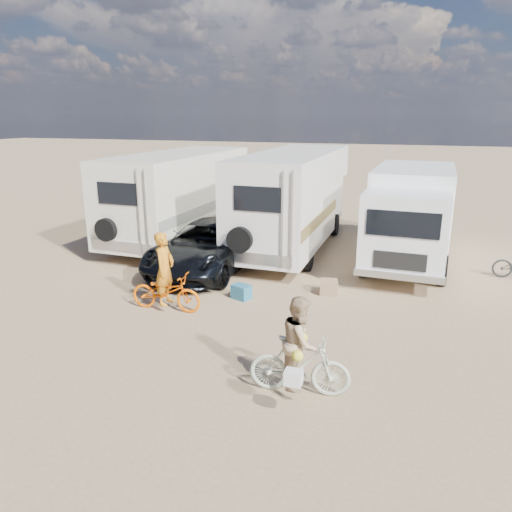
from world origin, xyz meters
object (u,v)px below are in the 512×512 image
(bike_woman, at_px, (300,366))
(rv_main, at_px, (293,201))
(rv_left, at_px, (179,198))
(rider_man, at_px, (165,275))
(bike_man, at_px, (166,292))
(cooler, at_px, (241,292))
(dark_suv, at_px, (209,246))
(rider_woman, at_px, (300,351))
(box_truck, at_px, (410,217))
(crate, at_px, (329,287))

(bike_woman, bearing_deg, rv_main, 8.51)
(rv_left, relative_size, rider_man, 4.13)
(bike_man, bearing_deg, cooler, -51.44)
(dark_suv, height_order, bike_woman, dark_suv)
(rv_main, relative_size, cooler, 16.98)
(dark_suv, height_order, rider_woman, rider_woman)
(rv_left, bearing_deg, dark_suv, -48.00)
(rv_main, xyz_separation_m, box_truck, (4.07, -0.50, -0.22))
(bike_man, bearing_deg, dark_suv, 3.26)
(rv_left, bearing_deg, bike_woman, -51.08)
(rv_main, relative_size, rider_man, 4.43)
(bike_man, xyz_separation_m, bike_woman, (4.08, -2.73, 0.05))
(rider_man, height_order, crate, rider_man)
(rider_man, bearing_deg, bike_man, -0.00)
(rv_left, height_order, rider_woman, rv_left)
(cooler, bearing_deg, crate, 48.36)
(rv_left, relative_size, bike_woman, 4.23)
(bike_man, xyz_separation_m, rider_man, (0.00, 0.00, 0.44))
(bike_man, bearing_deg, rv_main, -15.44)
(dark_suv, relative_size, cooler, 11.32)
(rv_main, distance_m, box_truck, 4.11)
(dark_suv, height_order, bike_man, dark_suv)
(cooler, xyz_separation_m, crate, (2.19, 1.09, -0.00))
(cooler, bearing_deg, dark_suv, 152.36)
(bike_man, bearing_deg, box_truck, -44.13)
(dark_suv, relative_size, bike_woman, 3.03)
(rv_main, height_order, bike_man, rv_main)
(bike_woman, distance_m, cooler, 4.77)
(bike_woman, relative_size, rider_man, 0.98)
(bike_woman, xyz_separation_m, cooler, (-2.51, 4.04, -0.35))
(rv_main, distance_m, rider_woman, 9.81)
(dark_suv, bearing_deg, crate, -12.36)
(rider_woman, distance_m, cooler, 4.80)
(bike_woman, height_order, rider_woman, rider_woman)
(rider_woman, distance_m, crate, 5.18)
(rv_left, distance_m, crate, 7.88)
(box_truck, distance_m, bike_woman, 9.17)
(rider_woman, relative_size, cooler, 3.44)
(rider_man, bearing_deg, rider_woman, -125.23)
(box_truck, bearing_deg, cooler, -127.54)
(dark_suv, height_order, crate, dark_suv)
(rv_main, distance_m, rider_man, 7.00)
(box_truck, height_order, dark_suv, box_truck)
(bike_woman, bearing_deg, box_truck, -16.29)
(rider_man, height_order, cooler, rider_man)
(rider_woman, bearing_deg, bike_woman, -0.00)
(rv_main, height_order, rider_woman, rv_main)
(rider_man, distance_m, cooler, 2.17)
(box_truck, xyz_separation_m, dark_suv, (-6.04, -2.75, -0.77))
(rider_woman, height_order, cooler, rider_woman)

